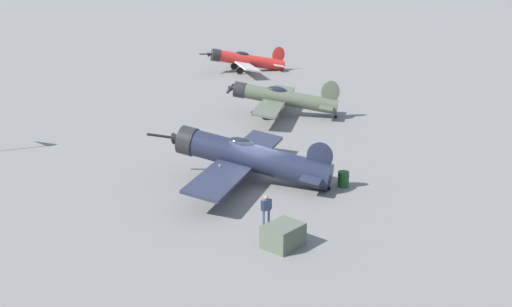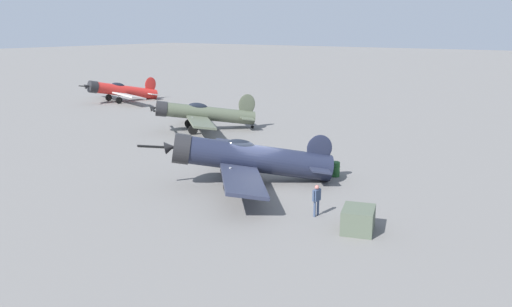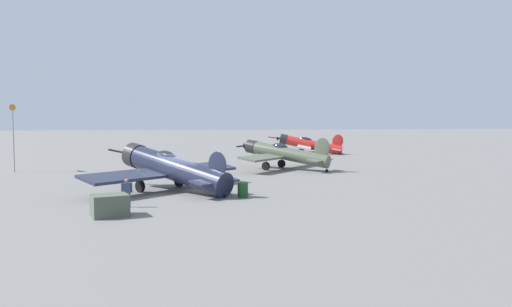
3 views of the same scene
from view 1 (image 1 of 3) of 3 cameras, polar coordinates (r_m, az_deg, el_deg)
The scene contains 7 objects.
ground_plane at distance 36.36m, azimuth 0.00°, elevation -2.71°, with size 400.00×400.00×0.00m, color slate.
airplane_foreground at distance 36.01m, azimuth -0.79°, elevation -0.33°, with size 9.75×10.41×3.10m.
airplane_mid_apron at distance 51.61m, azimuth 2.33°, elevation 5.11°, with size 9.70×9.22×3.21m.
airplane_far_line at distance 72.70m, azimuth -0.99°, elevation 8.53°, with size 12.11×10.28×3.03m.
ground_crew_mechanic at distance 30.42m, azimuth 0.94°, elevation -4.93°, with size 0.26×0.60×1.55m.
equipment_crate at distance 28.41m, azimuth 2.50°, elevation -7.50°, with size 1.83×2.03×1.08m.
fuel_drum at distance 36.02m, azimuth 7.98°, elevation -2.32°, with size 0.67×0.67×0.89m.
Camera 1 is at (-29.32, 17.53, 12.46)m, focal length 43.81 mm.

